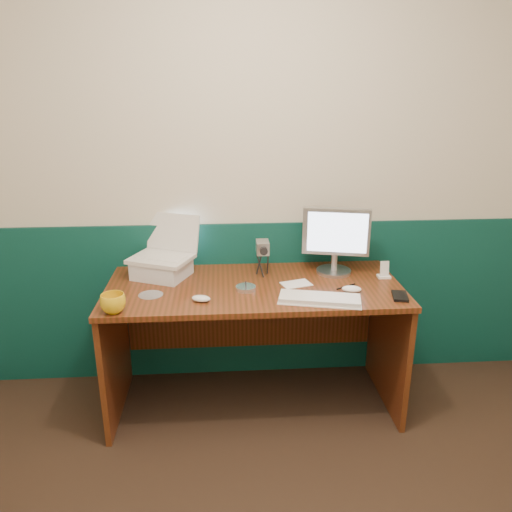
{
  "coord_description": "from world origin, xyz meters",
  "views": [
    {
      "loc": [
        -0.26,
        -1.13,
        1.78
      ],
      "look_at": [
        -0.1,
        1.23,
        0.97
      ],
      "focal_mm": 35.0,
      "sensor_mm": 36.0,
      "label": 1
    }
  ],
  "objects": [
    {
      "name": "monitor",
      "position": [
        0.38,
        1.54,
        0.94
      ],
      "size": [
        0.39,
        0.19,
        0.38
      ],
      "primitive_type": null,
      "rotation": [
        0.0,
        0.0,
        -0.23
      ],
      "color": "#AEAFB3",
      "rests_on": "desk"
    },
    {
      "name": "pda",
      "position": [
        0.64,
        1.16,
        0.76
      ],
      "size": [
        0.1,
        0.14,
        0.01
      ],
      "primitive_type": "cube",
      "rotation": [
        0.0,
        0.0,
        -0.22
      ],
      "color": "black",
      "rests_on": "desk"
    },
    {
      "name": "wainscot",
      "position": [
        0.0,
        1.74,
        0.5
      ],
      "size": [
        3.48,
        0.02,
        1.0
      ],
      "primitive_type": "cube",
      "color": "#083832",
      "rests_on": "ground"
    },
    {
      "name": "pen",
      "position": [
        0.4,
        1.32,
        0.75
      ],
      "size": [
        0.12,
        0.07,
        0.01
      ],
      "primitive_type": "cylinder",
      "rotation": [
        0.0,
        1.57,
        0.53
      ],
      "color": "black",
      "rests_on": "desk"
    },
    {
      "name": "desk",
      "position": [
        -0.1,
        1.38,
        0.38
      ],
      "size": [
        1.6,
        0.7,
        0.75
      ],
      "primitive_type": "cube",
      "color": "#3E210B",
      "rests_on": "ground"
    },
    {
      "name": "camcorder",
      "position": [
        -0.04,
        1.53,
        0.84
      ],
      "size": [
        0.09,
        0.12,
        0.19
      ],
      "primitive_type": null,
      "rotation": [
        0.0,
        0.0,
        -0.01
      ],
      "color": "#AFAFB4",
      "rests_on": "desk"
    },
    {
      "name": "mouse_left",
      "position": [
        -0.38,
        1.19,
        0.77
      ],
      "size": [
        0.11,
        0.08,
        0.03
      ],
      "primitive_type": "ellipsoid",
      "rotation": [
        0.0,
        0.0,
        -0.29
      ],
      "color": "silver",
      "rests_on": "desk"
    },
    {
      "name": "dock",
      "position": [
        0.64,
        1.44,
        0.76
      ],
      "size": [
        0.07,
        0.05,
        0.01
      ],
      "primitive_type": "cube",
      "rotation": [
        0.0,
        0.0,
        -0.01
      ],
      "color": "white",
      "rests_on": "desk"
    },
    {
      "name": "laptop_riser",
      "position": [
        -0.61,
        1.55,
        0.8
      ],
      "size": [
        0.35,
        0.33,
        0.1
      ],
      "primitive_type": "cube",
      "rotation": [
        0.0,
        0.0,
        -0.41
      ],
      "color": "silver",
      "rests_on": "desk"
    },
    {
      "name": "cd_spindle",
      "position": [
        -0.14,
        1.32,
        0.76
      ],
      "size": [
        0.11,
        0.11,
        0.02
      ],
      "primitive_type": "cylinder",
      "color": "silver",
      "rests_on": "desk"
    },
    {
      "name": "keyboard",
      "position": [
        0.22,
        1.14,
        0.76
      ],
      "size": [
        0.42,
        0.22,
        0.02
      ],
      "primitive_type": "cube",
      "rotation": [
        0.0,
        0.0,
        -0.23
      ],
      "color": "white",
      "rests_on": "desk"
    },
    {
      "name": "mouse_right",
      "position": [
        0.41,
        1.25,
        0.77
      ],
      "size": [
        0.11,
        0.08,
        0.03
      ],
      "primitive_type": "ellipsoid",
      "rotation": [
        0.0,
        0.0,
        -0.2
      ],
      "color": "white",
      "rests_on": "desk"
    },
    {
      "name": "cd_loose_a",
      "position": [
        -0.64,
        1.29,
        0.75
      ],
      "size": [
        0.13,
        0.13,
        0.0
      ],
      "primitive_type": "cylinder",
      "color": "silver",
      "rests_on": "desk"
    },
    {
      "name": "papers",
      "position": [
        0.14,
        1.38,
        0.75
      ],
      "size": [
        0.18,
        0.15,
        0.0
      ],
      "primitive_type": "cube",
      "rotation": [
        0.0,
        0.0,
        0.3
      ],
      "color": "white",
      "rests_on": "desk"
    },
    {
      "name": "back_wall",
      "position": [
        0.0,
        1.75,
        1.25
      ],
      "size": [
        3.5,
        0.04,
        2.5
      ],
      "primitive_type": "cube",
      "color": "beige",
      "rests_on": "ground"
    },
    {
      "name": "laptop",
      "position": [
        -0.61,
        1.55,
        0.98
      ],
      "size": [
        0.4,
        0.36,
        0.27
      ],
      "primitive_type": null,
      "rotation": [
        0.0,
        0.0,
        -0.41
      ],
      "color": "silver",
      "rests_on": "laptop_riser"
    },
    {
      "name": "music_player",
      "position": [
        0.64,
        1.44,
        0.81
      ],
      "size": [
        0.05,
        0.02,
        0.08
      ],
      "primitive_type": "cube",
      "rotation": [
        -0.17,
        0.0,
        -0.01
      ],
      "color": "silver",
      "rests_on": "dock"
    },
    {
      "name": "mug",
      "position": [
        -0.79,
        1.09,
        0.8
      ],
      "size": [
        0.16,
        0.16,
        0.09
      ],
      "primitive_type": "imported",
      "rotation": [
        0.0,
        0.0,
        0.43
      ],
      "color": "gold",
      "rests_on": "desk"
    }
  ]
}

